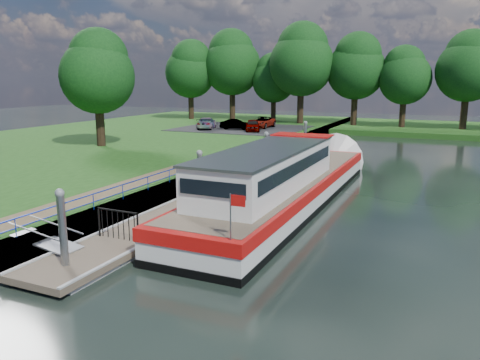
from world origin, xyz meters
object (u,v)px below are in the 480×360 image
at_px(car_b, 236,124).
at_px(car_c, 207,123).
at_px(car_d, 262,122).
at_px(car_a, 253,125).
at_px(pontoon, 238,187).
at_px(barge, 288,182).

relative_size(car_b, car_c, 0.79).
bearing_deg(car_d, car_a, -83.55).
xyz_separation_m(pontoon, car_b, (-10.93, 23.31, 1.22)).
relative_size(car_b, car_d, 0.76).
bearing_deg(pontoon, car_d, 108.91).
bearing_deg(barge, car_c, 126.31).
bearing_deg(car_d, car_c, -146.49).
bearing_deg(car_b, car_a, -121.60).
relative_size(car_a, car_b, 1.07).
distance_m(car_b, car_d, 3.50).
relative_size(pontoon, barge, 1.42).
distance_m(pontoon, car_a, 24.10).
height_order(barge, car_d, barge).
bearing_deg(pontoon, barge, -23.89).
distance_m(car_c, car_d, 6.34).
bearing_deg(car_b, pontoon, -167.92).
bearing_deg(car_c, car_a, 161.19).
relative_size(car_a, car_d, 0.81).
bearing_deg(car_a, barge, -85.54).
distance_m(car_b, car_c, 3.37).
distance_m(barge, car_a, 26.98).
xyz_separation_m(pontoon, car_c, (-14.24, 22.68, 1.28)).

